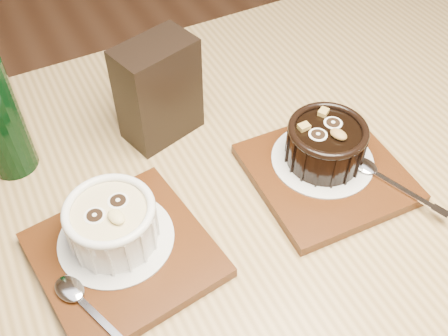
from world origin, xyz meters
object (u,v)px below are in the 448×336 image
(table, at_px, (239,259))
(condiment_stand, at_px, (158,91))
(tray_right, at_px, (326,173))
(tray_left, at_px, (124,255))
(ramekin_white, at_px, (112,222))
(ramekin_dark, at_px, (326,142))

(table, distance_m, condiment_stand, 0.24)
(tray_right, bearing_deg, tray_left, 179.21)
(table, bearing_deg, ramekin_white, 168.16)
(ramekin_white, distance_m, condiment_stand, 0.20)
(tray_left, bearing_deg, condiment_stand, 55.27)
(tray_right, distance_m, ramekin_dark, 0.04)
(tray_right, relative_size, condiment_stand, 1.29)
(table, bearing_deg, ramekin_dark, 10.19)
(table, bearing_deg, condiment_stand, 97.05)
(tray_left, distance_m, ramekin_white, 0.04)
(table, relative_size, ramekin_dark, 12.22)
(tray_left, height_order, tray_right, same)
(tray_left, distance_m, ramekin_dark, 0.28)
(tray_left, xyz_separation_m, ramekin_white, (-0.00, 0.02, 0.04))
(tray_left, bearing_deg, tray_right, -0.79)
(condiment_stand, bearing_deg, table, -82.95)
(tray_left, height_order, ramekin_white, ramekin_white)
(tray_left, relative_size, condiment_stand, 1.29)
(tray_left, relative_size, ramekin_white, 1.82)
(table, height_order, tray_right, tray_right)
(tray_right, xyz_separation_m, ramekin_dark, (0.00, 0.02, 0.04))
(ramekin_dark, bearing_deg, table, 173.35)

